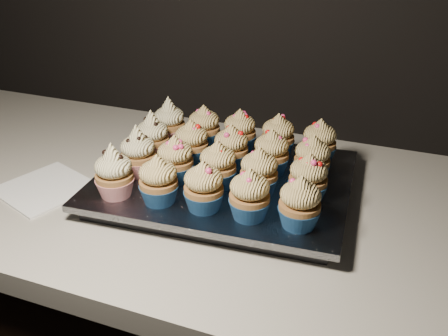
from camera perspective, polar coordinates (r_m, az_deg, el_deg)
name	(u,v)px	position (r m, az deg, el deg)	size (l,w,h in m)	color
worktop	(187,194)	(0.93, -4.29, -2.97)	(2.44, 0.64, 0.04)	beige
napkin	(45,188)	(0.96, -19.74, -2.18)	(0.14, 0.14, 0.00)	white
baking_tray	(224,187)	(0.89, 0.00, -2.22)	(0.40, 0.31, 0.02)	black
foil_lining	(224,179)	(0.88, 0.00, -1.27)	(0.44, 0.34, 0.01)	silver
cupcake_0	(114,173)	(0.82, -12.47, -0.61)	(0.06, 0.06, 0.10)	red
cupcake_1	(158,181)	(0.79, -7.50, -1.47)	(0.06, 0.06, 0.08)	navy
cupcake_2	(204,187)	(0.77, -2.34, -2.23)	(0.06, 0.06, 0.08)	navy
cupcake_3	(250,195)	(0.75, 2.94, -3.14)	(0.06, 0.06, 0.08)	navy
cupcake_4	(300,204)	(0.73, 8.66, -4.04)	(0.06, 0.06, 0.08)	navy
cupcake_5	(138,153)	(0.88, -9.78, 1.66)	(0.06, 0.06, 0.10)	red
cupcake_6	(175,160)	(0.85, -5.58, 0.91)	(0.06, 0.06, 0.08)	navy
cupcake_7	(218,166)	(0.83, -0.70, 0.27)	(0.06, 0.06, 0.08)	navy
cupcake_8	(259,173)	(0.81, 4.02, -0.54)	(0.06, 0.06, 0.08)	navy
cupcake_9	(308,179)	(0.80, 9.60, -1.22)	(0.06, 0.06, 0.08)	navy
cupcake_10	(152,137)	(0.94, -8.19, 3.49)	(0.06, 0.06, 0.10)	red
cupcake_11	(192,143)	(0.91, -3.73, 2.87)	(0.06, 0.06, 0.08)	navy
cupcake_12	(231,148)	(0.89, 0.82, 2.31)	(0.06, 0.06, 0.08)	navy
cupcake_13	(271,153)	(0.88, 5.43, 1.71)	(0.06, 0.06, 0.08)	navy
cupcake_14	(312,159)	(0.86, 10.05, 0.98)	(0.06, 0.06, 0.08)	navy
cupcake_15	(169,122)	(1.00, -6.26, 5.20)	(0.06, 0.06, 0.10)	red
cupcake_16	(204,127)	(0.98, -2.29, 4.68)	(0.06, 0.06, 0.08)	navy
cupcake_17	(240,132)	(0.96, 1.82, 4.19)	(0.06, 0.06, 0.08)	navy
cupcake_18	(278,136)	(0.94, 6.18, 3.61)	(0.06, 0.06, 0.08)	navy
cupcake_19	(319,142)	(0.93, 10.84, 2.92)	(0.06, 0.06, 0.08)	navy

